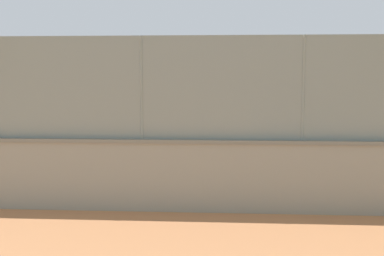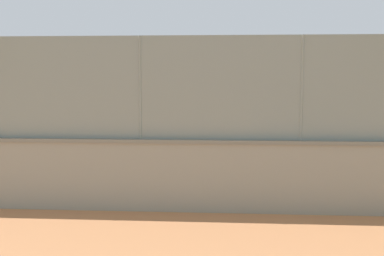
{
  "view_description": "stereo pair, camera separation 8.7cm",
  "coord_description": "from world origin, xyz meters",
  "views": [
    {
      "loc": [
        -2.66,
        20.32,
        2.85
      ],
      "look_at": [
        -1.76,
        4.61,
        1.16
      ],
      "focal_mm": 44.97,
      "sensor_mm": 36.0,
      "label": 1
    },
    {
      "loc": [
        -2.74,
        20.31,
        2.85
      ],
      "look_at": [
        -1.76,
        4.61,
        1.16
      ],
      "focal_mm": 44.97,
      "sensor_mm": 36.0,
      "label": 2
    }
  ],
  "objects": [
    {
      "name": "player_baseline_waiting",
      "position": [
        2.77,
        -1.1,
        0.95
      ],
      "size": [
        0.75,
        1.27,
        1.62
      ],
      "color": "navy",
      "rests_on": "ground_plane"
    },
    {
      "name": "perimeter_wall",
      "position": [
        -2.7,
        10.31,
        0.78
      ],
      "size": [
        23.91,
        0.58,
        1.54
      ],
      "color": "gray",
      "rests_on": "ground_plane"
    },
    {
      "name": "spare_ball_by_wall",
      "position": [
        -6.37,
        9.28,
        0.06
      ],
      "size": [
        0.12,
        0.12,
        0.12
      ],
      "primitive_type": "sphere",
      "color": "orange",
      "rests_on": "ground_plane"
    },
    {
      "name": "fence_panel_on_wall",
      "position": [
        -2.7,
        10.31,
        2.62
      ],
      "size": [
        23.5,
        0.26,
        2.16
      ],
      "color": "gray",
      "rests_on": "perimeter_wall"
    },
    {
      "name": "player_at_service_line",
      "position": [
        -5.5,
        0.99,
        0.9
      ],
      "size": [
        0.69,
        1.12,
        1.53
      ],
      "color": "black",
      "rests_on": "ground_plane"
    },
    {
      "name": "ground_plane",
      "position": [
        0.0,
        0.0,
        0.0
      ],
      "size": [
        260.0,
        260.0,
        0.0
      ],
      "primitive_type": "plane",
      "color": "#B27247"
    },
    {
      "name": "courtside_bench",
      "position": [
        -1.49,
        9.03,
        0.46
      ],
      "size": [
        1.6,
        0.39,
        0.87
      ],
      "color": "#4C6B4C",
      "rests_on": "ground_plane"
    },
    {
      "name": "sports_ball",
      "position": [
        -6.34,
        1.88,
        0.89
      ],
      "size": [
        0.07,
        0.07,
        0.07
      ],
      "primitive_type": "sphere",
      "color": "orange"
    }
  ]
}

